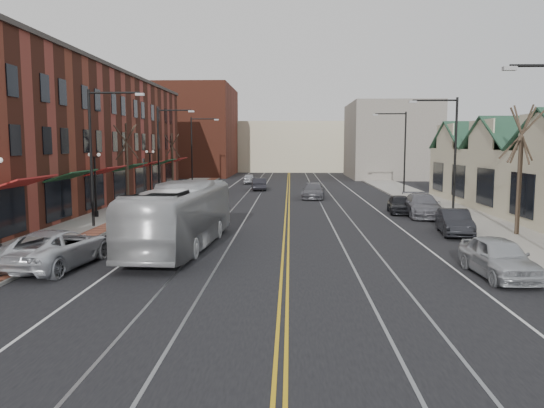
# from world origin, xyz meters

# --- Properties ---
(ground) EXTENTS (160.00, 160.00, 0.00)m
(ground) POSITION_xyz_m (0.00, 0.00, 0.00)
(ground) COLOR black
(ground) RESTS_ON ground
(sidewalk_left) EXTENTS (4.00, 120.00, 0.15)m
(sidewalk_left) POSITION_xyz_m (-12.00, 20.00, 0.07)
(sidewalk_left) COLOR gray
(sidewalk_left) RESTS_ON ground
(sidewalk_right) EXTENTS (4.00, 120.00, 0.15)m
(sidewalk_right) POSITION_xyz_m (12.00, 20.00, 0.07)
(sidewalk_right) COLOR gray
(sidewalk_right) RESTS_ON ground
(building_left) EXTENTS (10.00, 50.00, 11.00)m
(building_left) POSITION_xyz_m (-19.00, 27.00, 5.50)
(building_left) COLOR maroon
(building_left) RESTS_ON ground
(backdrop_left) EXTENTS (14.00, 18.00, 14.00)m
(backdrop_left) POSITION_xyz_m (-16.00, 70.00, 7.00)
(backdrop_left) COLOR maroon
(backdrop_left) RESTS_ON ground
(backdrop_mid) EXTENTS (22.00, 14.00, 9.00)m
(backdrop_mid) POSITION_xyz_m (0.00, 85.00, 4.50)
(backdrop_mid) COLOR beige
(backdrop_mid) RESTS_ON ground
(backdrop_right) EXTENTS (12.00, 16.00, 11.00)m
(backdrop_right) POSITION_xyz_m (15.00, 65.00, 5.50)
(backdrop_right) COLOR slate
(backdrop_right) RESTS_ON ground
(streetlight_l_1) EXTENTS (3.33, 0.25, 8.00)m
(streetlight_l_1) POSITION_xyz_m (-11.05, 16.00, 5.03)
(streetlight_l_1) COLOR black
(streetlight_l_1) RESTS_ON sidewalk_left
(streetlight_l_2) EXTENTS (3.33, 0.25, 8.00)m
(streetlight_l_2) POSITION_xyz_m (-11.05, 32.00, 5.03)
(streetlight_l_2) COLOR black
(streetlight_l_2) RESTS_ON sidewalk_left
(streetlight_l_3) EXTENTS (3.33, 0.25, 8.00)m
(streetlight_l_3) POSITION_xyz_m (-11.05, 48.00, 5.03)
(streetlight_l_3) COLOR black
(streetlight_l_3) RESTS_ON sidewalk_left
(streetlight_r_1) EXTENTS (3.33, 0.25, 8.00)m
(streetlight_r_1) POSITION_xyz_m (11.05, 22.00, 5.03)
(streetlight_r_1) COLOR black
(streetlight_r_1) RESTS_ON sidewalk_right
(streetlight_r_2) EXTENTS (3.33, 0.25, 8.00)m
(streetlight_r_2) POSITION_xyz_m (11.05, 38.00, 5.03)
(streetlight_r_2) COLOR black
(streetlight_r_2) RESTS_ON sidewalk_right
(lamppost_l_2) EXTENTS (0.84, 0.28, 4.27)m
(lamppost_l_2) POSITION_xyz_m (-12.80, 20.00, 2.20)
(lamppost_l_2) COLOR black
(lamppost_l_2) RESTS_ON sidewalk_left
(lamppost_l_3) EXTENTS (0.84, 0.28, 4.27)m
(lamppost_l_3) POSITION_xyz_m (-12.80, 34.00, 2.20)
(lamppost_l_3) COLOR black
(lamppost_l_3) RESTS_ON sidewalk_left
(tree_left_near) EXTENTS (1.78, 1.37, 6.48)m
(tree_left_near) POSITION_xyz_m (-12.50, 26.00, 3.51)
(tree_left_near) COLOR #382B21
(tree_left_near) RESTS_ON sidewalk_left
(tree_left_far) EXTENTS (1.66, 1.28, 6.02)m
(tree_left_far) POSITION_xyz_m (-12.50, 42.00, 3.28)
(tree_left_far) COLOR #382B21
(tree_left_far) RESTS_ON sidewalk_left
(tree_right_mid) EXTENTS (1.90, 1.46, 6.93)m
(tree_right_mid) POSITION_xyz_m (12.50, 14.00, 3.75)
(tree_right_mid) COLOR #382B21
(tree_right_mid) RESTS_ON sidewalk_right
(manhole_far) EXTENTS (0.60, 0.60, 0.02)m
(manhole_far) POSITION_xyz_m (-11.20, 8.00, 0.16)
(manhole_far) COLOR #592D19
(manhole_far) RESTS_ON sidewalk_left
(traffic_signal) EXTENTS (0.18, 0.15, 3.80)m
(traffic_signal) POSITION_xyz_m (-10.60, 24.00, 2.35)
(traffic_signal) COLOR black
(traffic_signal) RESTS_ON sidewalk_left
(transit_bus) EXTENTS (3.41, 11.38, 3.13)m
(transit_bus) POSITION_xyz_m (-5.00, 9.99, 1.56)
(transit_bus) COLOR #B6B6B8
(transit_bus) RESTS_ON ground
(parked_suv) EXTENTS (3.27, 5.93, 1.57)m
(parked_suv) POSITION_xyz_m (-9.30, 6.07, 0.79)
(parked_suv) COLOR silver
(parked_suv) RESTS_ON ground
(parked_car_a) EXTENTS (2.01, 4.55, 1.52)m
(parked_car_a) POSITION_xyz_m (8.06, 5.05, 0.76)
(parked_car_a) COLOR #ACAFB4
(parked_car_a) RESTS_ON ground
(parked_car_b) EXTENTS (2.00, 4.43, 1.41)m
(parked_car_b) POSITION_xyz_m (9.30, 14.49, 0.71)
(parked_car_b) COLOR black
(parked_car_b) RESTS_ON ground
(parked_car_c) EXTENTS (2.40, 5.49, 1.57)m
(parked_car_c) POSITION_xyz_m (9.30, 21.75, 0.78)
(parked_car_c) COLOR slate
(parked_car_c) RESTS_ON ground
(parked_car_d) EXTENTS (1.95, 4.11, 1.36)m
(parked_car_d) POSITION_xyz_m (8.13, 23.48, 0.68)
(parked_car_d) COLOR black
(parked_car_d) RESTS_ON ground
(distant_car_left) EXTENTS (1.90, 4.22, 1.35)m
(distant_car_left) POSITION_xyz_m (-3.22, 42.63, 0.67)
(distant_car_left) COLOR black
(distant_car_left) RESTS_ON ground
(distant_car_right) EXTENTS (2.43, 5.03, 1.41)m
(distant_car_right) POSITION_xyz_m (2.35, 33.91, 0.71)
(distant_car_right) COLOR #5A5A61
(distant_car_right) RESTS_ON ground
(distant_car_far) EXTENTS (1.63, 3.84, 1.29)m
(distant_car_far) POSITION_xyz_m (-4.98, 51.87, 0.65)
(distant_car_far) COLOR #AAABB1
(distant_car_far) RESTS_ON ground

